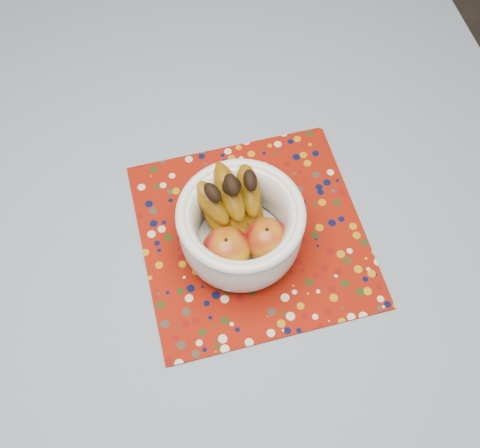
# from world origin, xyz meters

# --- Properties ---
(table) EXTENTS (1.20, 1.20, 0.75)m
(table) POSITION_xyz_m (0.00, 0.00, 0.67)
(table) COLOR brown
(table) RESTS_ON ground
(tablecloth) EXTENTS (1.32, 1.32, 0.01)m
(tablecloth) POSITION_xyz_m (0.00, 0.00, 0.76)
(tablecloth) COLOR slate
(tablecloth) RESTS_ON table
(placemat) EXTENTS (0.37, 0.37, 0.00)m
(placemat) POSITION_xyz_m (0.12, -0.01, 0.76)
(placemat) COLOR maroon
(placemat) RESTS_ON tablecloth
(fruit_bowl) EXTENTS (0.20, 0.20, 0.16)m
(fruit_bowl) POSITION_xyz_m (0.09, -0.02, 0.83)
(fruit_bowl) COLOR white
(fruit_bowl) RESTS_ON placemat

